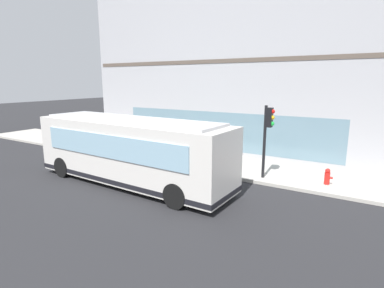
# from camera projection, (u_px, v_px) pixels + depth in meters

# --- Properties ---
(ground) EXTENTS (120.00, 120.00, 0.00)m
(ground) POSITION_uv_depth(u_px,v_px,m) (157.00, 186.00, 13.84)
(ground) COLOR #262628
(sidewalk_curb) EXTENTS (4.03, 40.00, 0.15)m
(sidewalk_curb) POSITION_uv_depth(u_px,v_px,m) (205.00, 162.00, 17.69)
(sidewalk_curb) COLOR #B2ADA3
(sidewalk_curb) RESTS_ON ground
(building_corner) EXTENTS (6.56, 20.65, 10.72)m
(building_corner) POSITION_uv_depth(u_px,v_px,m) (242.00, 72.00, 21.03)
(building_corner) COLOR #A8A8AD
(building_corner) RESTS_ON ground
(city_bus_nearside) EXTENTS (2.93, 10.13, 3.07)m
(city_bus_nearside) POSITION_uv_depth(u_px,v_px,m) (130.00, 151.00, 13.85)
(city_bus_nearside) COLOR silver
(city_bus_nearside) RESTS_ON ground
(traffic_light_near_corner) EXTENTS (0.32, 0.49, 3.47)m
(traffic_light_near_corner) POSITION_uv_depth(u_px,v_px,m) (268.00, 128.00, 14.01)
(traffic_light_near_corner) COLOR black
(traffic_light_near_corner) RESTS_ON sidewalk_curb
(fire_hydrant) EXTENTS (0.35, 0.35, 0.74)m
(fire_hydrant) POSITION_uv_depth(u_px,v_px,m) (327.00, 176.00, 13.53)
(fire_hydrant) COLOR red
(fire_hydrant) RESTS_ON sidewalk_curb
(pedestrian_by_light_pole) EXTENTS (0.32, 0.32, 1.60)m
(pedestrian_by_light_pole) POSITION_uv_depth(u_px,v_px,m) (186.00, 144.00, 17.91)
(pedestrian_by_light_pole) COLOR #99994C
(pedestrian_by_light_pole) RESTS_ON sidewalk_curb
(pedestrian_near_hydrant) EXTENTS (0.32, 0.32, 1.54)m
(pedestrian_near_hydrant) POSITION_uv_depth(u_px,v_px,m) (119.00, 138.00, 19.84)
(pedestrian_near_hydrant) COLOR #99994C
(pedestrian_near_hydrant) RESTS_ON sidewalk_curb
(newspaper_vending_box) EXTENTS (0.44, 0.43, 0.90)m
(newspaper_vending_box) POSITION_uv_depth(u_px,v_px,m) (151.00, 151.00, 18.06)
(newspaper_vending_box) COLOR #197233
(newspaper_vending_box) RESTS_ON sidewalk_curb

